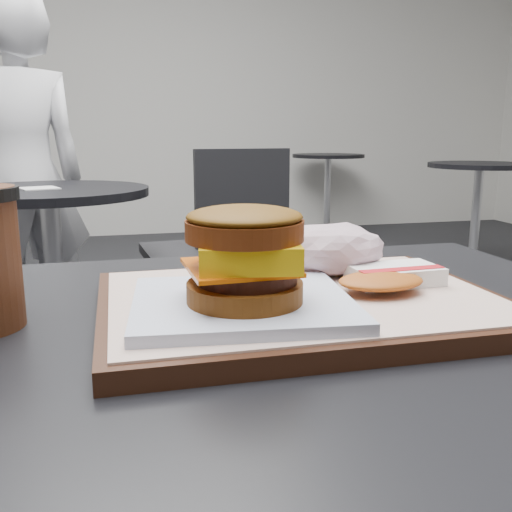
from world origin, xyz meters
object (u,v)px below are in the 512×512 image
at_px(patron, 22,180).
at_px(hash_brown, 389,277).
at_px(serving_tray, 301,304).
at_px(neighbor_table, 53,243).
at_px(breakfast_sandwich, 245,267).
at_px(crumpled_wrapper, 331,248).
at_px(customer_table, 256,497).
at_px(neighbor_chair, 214,240).

bearing_deg(patron, hash_brown, 85.90).
height_order(hash_brown, patron, patron).
bearing_deg(serving_tray, neighbor_table, 103.61).
bearing_deg(neighbor_table, breakfast_sandwich, -78.82).
height_order(serving_tray, hash_brown, hash_brown).
xyz_separation_m(breakfast_sandwich, crumpled_wrapper, (0.12, 0.11, -0.01)).
relative_size(customer_table, serving_tray, 2.11).
xyz_separation_m(crumpled_wrapper, neighbor_table, (-0.46, 1.57, -0.27)).
height_order(breakfast_sandwich, neighbor_chair, breakfast_sandwich).
height_order(hash_brown, neighbor_chair, neighbor_chair).
relative_size(crumpled_wrapper, patron, 0.08).
bearing_deg(breakfast_sandwich, patron, 102.81).
bearing_deg(crumpled_wrapper, neighbor_chair, 84.70).
xyz_separation_m(breakfast_sandwich, neighbor_chair, (0.28, 1.81, -0.32)).
height_order(hash_brown, crumpled_wrapper, crumpled_wrapper).
relative_size(customer_table, crumpled_wrapper, 6.50).
relative_size(customer_table, hash_brown, 6.57).
bearing_deg(serving_tray, crumpled_wrapper, 51.58).
relative_size(neighbor_chair, patron, 0.59).
height_order(serving_tray, neighbor_chair, neighbor_chair).
distance_m(neighbor_table, patron, 0.49).
bearing_deg(breakfast_sandwich, crumpled_wrapper, 42.86).
relative_size(serving_tray, patron, 0.25).
bearing_deg(serving_tray, customer_table, -167.08).
bearing_deg(crumpled_wrapper, patron, 106.81).
bearing_deg(crumpled_wrapper, serving_tray, -128.42).
xyz_separation_m(serving_tray, crumpled_wrapper, (0.06, 0.07, 0.04)).
height_order(customer_table, crumpled_wrapper, crumpled_wrapper).
relative_size(serving_tray, breakfast_sandwich, 1.85).
distance_m(neighbor_table, neighbor_chair, 0.63).
relative_size(customer_table, neighbor_chair, 0.91).
bearing_deg(crumpled_wrapper, hash_brown, -65.02).
bearing_deg(patron, breakfast_sandwich, 81.59).
relative_size(hash_brown, neighbor_table, 0.16).
relative_size(hash_brown, patron, 0.08).
bearing_deg(neighbor_table, patron, 108.99).
bearing_deg(hash_brown, customer_table, -175.28).
xyz_separation_m(customer_table, hash_brown, (0.14, 0.01, 0.22)).
bearing_deg(neighbor_chair, neighbor_table, -168.18).
relative_size(breakfast_sandwich, patron, 0.14).
bearing_deg(serving_tray, neighbor_chair, 83.05).
height_order(neighbor_table, patron, patron).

